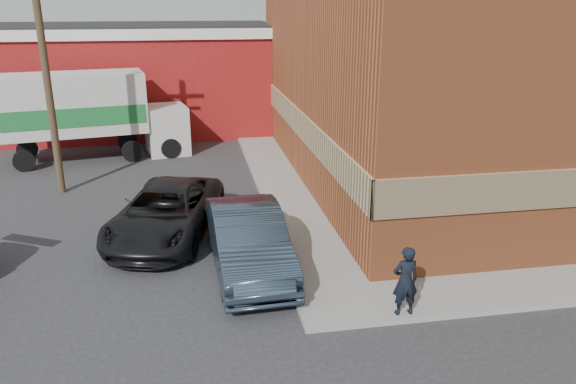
{
  "coord_description": "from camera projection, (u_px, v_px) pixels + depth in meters",
  "views": [
    {
      "loc": [
        -2.69,
        -11.93,
        6.76
      ],
      "look_at": [
        -0.07,
        2.77,
        1.65
      ],
      "focal_mm": 35.0,
      "sensor_mm": 36.0,
      "label": 1
    }
  ],
  "objects": [
    {
      "name": "sidewalk_west",
      "position": [
        277.0,
        179.0,
        22.21
      ],
      "size": [
        1.8,
        18.0,
        0.12
      ],
      "primitive_type": "cube",
      "color": "gray",
      "rests_on": "ground"
    },
    {
      "name": "box_truck",
      "position": [
        93.0,
        110.0,
        24.6
      ],
      "size": [
        8.03,
        3.65,
        3.82
      ],
      "rotation": [
        0.0,
        0.0,
        0.18
      ],
      "color": "silver",
      "rests_on": "ground"
    },
    {
      "name": "man",
      "position": [
        405.0,
        281.0,
        12.3
      ],
      "size": [
        0.6,
        0.41,
        1.63
      ],
      "primitive_type": "imported",
      "rotation": [
        0.0,
        0.0,
        3.17
      ],
      "color": "black",
      "rests_on": "sidewalk_south"
    },
    {
      "name": "suv_a",
      "position": [
        166.0,
        212.0,
        16.73
      ],
      "size": [
        3.96,
        6.05,
        1.55
      ],
      "primitive_type": "imported",
      "rotation": [
        0.0,
        0.0,
        -0.27
      ],
      "color": "black",
      "rests_on": "ground"
    },
    {
      "name": "ground",
      "position": [
        311.0,
        291.0,
        13.75
      ],
      "size": [
        90.0,
        90.0,
        0.0
      ],
      "primitive_type": "plane",
      "color": "#28282B",
      "rests_on": "ground"
    },
    {
      "name": "brick_building",
      "position": [
        475.0,
        56.0,
        22.02
      ],
      "size": [
        14.25,
        18.25,
        9.36
      ],
      "color": "#AA532B",
      "rests_on": "ground"
    },
    {
      "name": "sedan",
      "position": [
        248.0,
        240.0,
        14.6
      ],
      "size": [
        2.02,
        5.23,
        1.7
      ],
      "primitive_type": "imported",
      "rotation": [
        0.0,
        0.0,
        0.04
      ],
      "color": "#2A3846",
      "rests_on": "ground"
    },
    {
      "name": "utility_pole",
      "position": [
        45.0,
        62.0,
        19.35
      ],
      "size": [
        2.0,
        0.26,
        9.0
      ],
      "color": "#4E3B27",
      "rests_on": "ground"
    },
    {
      "name": "warehouse",
      "position": [
        125.0,
        77.0,
        30.47
      ],
      "size": [
        16.3,
        8.3,
        5.6
      ],
      "color": "maroon",
      "rests_on": "ground"
    }
  ]
}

